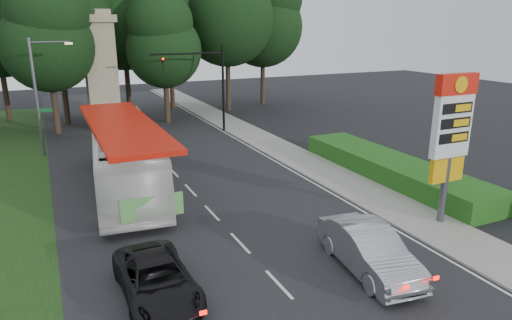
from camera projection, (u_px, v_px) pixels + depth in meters
name	position (u px, v px, depth m)	size (l,w,h in m)	color
ground	(286.00, 292.00, 15.64)	(120.00, 120.00, 0.00)	black
road_surface	(185.00, 185.00, 26.06)	(14.00, 80.00, 0.02)	black
sidewalk_right	(313.00, 166.00, 29.49)	(3.00, 80.00, 0.12)	gray
grass_verge_left	(4.00, 177.00, 27.44)	(5.00, 50.00, 0.02)	#193814
hedge	(392.00, 169.00, 27.07)	(3.00, 14.00, 1.20)	#195115
gas_station_pylon	(452.00, 129.00, 19.82)	(2.10, 0.45, 6.85)	#59595E
traffic_signal_mast	(208.00, 77.00, 37.46)	(6.10, 0.35, 7.20)	black
streetlight_signs	(39.00, 92.00, 30.67)	(2.75, 0.98, 8.00)	#59595E
monument	(101.00, 69.00, 39.44)	(3.00, 3.00, 10.05)	gray
tree_center_right	(121.00, 0.00, 43.31)	(9.24, 9.24, 18.15)	#2D2116
tree_east_near	(168.00, 16.00, 47.45)	(8.12, 8.12, 15.95)	#2D2116
tree_far_east	(263.00, 10.00, 49.57)	(8.68, 8.68, 17.05)	#2D2116
tree_monument_left	(45.00, 26.00, 35.94)	(7.28, 7.28, 14.30)	#2D2116
tree_monument_right	(163.00, 34.00, 40.40)	(6.72, 6.72, 13.20)	#2D2116
transit_bus	(125.00, 156.00, 25.00)	(3.16, 13.51, 3.76)	white
sedan_silver	(369.00, 250.00, 16.81)	(1.79, 5.14, 1.69)	#AFB1B7
suv_charcoal	(157.00, 279.00, 15.16)	(2.26, 4.90, 1.36)	black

